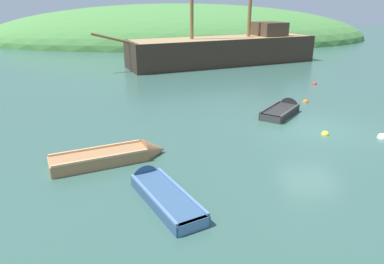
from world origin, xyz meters
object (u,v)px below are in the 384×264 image
object	(u,v)px
sailing_ship	(225,54)
rowboat_portside	(158,192)
buoy_red	(315,84)
rowboat_near_dock	(116,157)
rowboat_far	(284,111)
buoy_white	(382,138)
buoy_yellow	(325,135)
buoy_orange	(305,102)

from	to	relation	value
sailing_ship	rowboat_portside	world-z (taller)	sailing_ship
rowboat_portside	buoy_red	xyz separation A→B (m)	(9.80, 12.97, -0.09)
rowboat_near_dock	rowboat_far	distance (m)	8.77
buoy_white	buoy_yellow	world-z (taller)	buoy_white
buoy_yellow	buoy_red	bearing A→B (deg)	70.22
rowboat_near_dock	rowboat_portside	world-z (taller)	rowboat_near_dock
rowboat_portside	buoy_white	bearing A→B (deg)	-92.39
rowboat_far	buoy_orange	xyz separation A→B (m)	(1.76, 1.76, -0.10)
sailing_ship	rowboat_near_dock	distance (m)	19.81
buoy_orange	buoy_yellow	distance (m)	4.84
rowboat_far	buoy_yellow	xyz separation A→B (m)	(0.75, -2.97, -0.10)
rowboat_near_dock	buoy_red	world-z (taller)	rowboat_near_dock
rowboat_far	buoy_red	xyz separation A→B (m)	(3.91, 5.80, -0.10)
rowboat_near_dock	rowboat_far	size ratio (longest dim) A/B	1.34
buoy_red	rowboat_far	bearing A→B (deg)	-123.97
buoy_white	buoy_yellow	distance (m)	2.14
rowboat_near_dock	rowboat_portside	size ratio (longest dim) A/B	1.09
rowboat_portside	buoy_orange	xyz separation A→B (m)	(7.65, 8.94, -0.09)
rowboat_portside	buoy_white	world-z (taller)	rowboat_portside
buoy_red	buoy_yellow	size ratio (longest dim) A/B	0.95
rowboat_portside	buoy_white	size ratio (longest dim) A/B	9.41
rowboat_portside	buoy_orange	world-z (taller)	rowboat_portside
sailing_ship	buoy_white	world-z (taller)	sailing_ship
buoy_orange	buoy_red	bearing A→B (deg)	61.96
sailing_ship	rowboat_portside	bearing A→B (deg)	56.74
rowboat_far	buoy_orange	bearing A→B (deg)	-6.04
rowboat_far	buoy_white	bearing A→B (deg)	-102.42
rowboat_near_dock	rowboat_far	bearing A→B (deg)	12.70
buoy_orange	buoy_red	world-z (taller)	same
buoy_red	buoy_orange	bearing A→B (deg)	-118.04
buoy_white	buoy_yellow	xyz separation A→B (m)	(-2.06, 0.55, 0.00)
sailing_ship	rowboat_portside	distance (m)	21.64
sailing_ship	buoy_red	bearing A→B (deg)	100.22
buoy_white	buoy_orange	bearing A→B (deg)	101.36
rowboat_far	buoy_white	world-z (taller)	rowboat_far
buoy_orange	buoy_yellow	bearing A→B (deg)	-101.98
rowboat_far	buoy_orange	size ratio (longest dim) A/B	9.87
buoy_red	rowboat_portside	bearing A→B (deg)	-127.08
rowboat_far	rowboat_near_dock	bearing A→B (deg)	162.14
rowboat_near_dock	buoy_yellow	world-z (taller)	rowboat_near_dock
rowboat_near_dock	buoy_yellow	distance (m)	8.29
rowboat_near_dock	rowboat_portside	distance (m)	2.76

